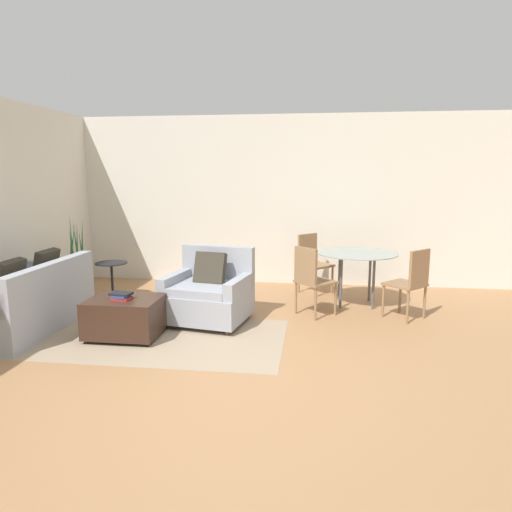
% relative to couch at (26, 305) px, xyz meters
% --- Properties ---
extents(ground_plane, '(20.00, 20.00, 0.00)m').
position_rel_couch_xyz_m(ground_plane, '(2.57, -0.94, -0.29)').
color(ground_plane, '#A3754C').
extents(wall_back, '(12.00, 0.06, 2.75)m').
position_rel_couch_xyz_m(wall_back, '(2.57, 2.74, 1.09)').
color(wall_back, silver).
rests_on(wall_back, ground_plane).
extents(wall_left, '(0.06, 12.00, 2.75)m').
position_rel_couch_xyz_m(wall_left, '(-0.58, 0.56, 1.09)').
color(wall_left, silver).
rests_on(wall_left, ground_plane).
extents(area_rug, '(2.76, 1.59, 0.01)m').
position_rel_couch_xyz_m(area_rug, '(1.66, -0.10, -0.29)').
color(area_rug, gray).
rests_on(area_rug, ground_plane).
extents(couch, '(0.93, 1.72, 0.89)m').
position_rel_couch_xyz_m(couch, '(0.00, 0.00, 0.00)').
color(couch, '#999EA8').
rests_on(couch, ground_plane).
extents(armchair, '(1.10, 1.02, 0.90)m').
position_rel_couch_xyz_m(armchair, '(2.06, 0.56, 0.06)').
color(armchair, '#999EA8').
rests_on(armchair, ground_plane).
extents(ottoman, '(0.78, 0.61, 0.45)m').
position_rel_couch_xyz_m(ottoman, '(1.26, -0.12, -0.05)').
color(ottoman, '#382319').
rests_on(ottoman, ground_plane).
extents(book_stack, '(0.25, 0.20, 0.07)m').
position_rel_couch_xyz_m(book_stack, '(1.25, -0.16, 0.20)').
color(book_stack, '#B72D28').
rests_on(book_stack, ottoman).
extents(tv_remote_primary, '(0.04, 0.15, 0.01)m').
position_rel_couch_xyz_m(tv_remote_primary, '(1.20, 0.04, 0.16)').
color(tv_remote_primary, '#B7B7BC').
rests_on(tv_remote_primary, ottoman).
extents(potted_plant, '(0.44, 0.44, 1.25)m').
position_rel_couch_xyz_m(potted_plant, '(-0.14, 1.43, -0.03)').
color(potted_plant, '#333338').
rests_on(potted_plant, ground_plane).
extents(side_table, '(0.46, 0.46, 0.54)m').
position_rel_couch_xyz_m(side_table, '(0.43, 1.39, 0.10)').
color(side_table, black).
rests_on(side_table, ground_plane).
extents(dining_table, '(1.11, 1.11, 0.74)m').
position_rel_couch_xyz_m(dining_table, '(3.93, 1.56, 0.37)').
color(dining_table, '#8C9E99').
rests_on(dining_table, ground_plane).
extents(dining_chair_near_left, '(0.59, 0.59, 0.90)m').
position_rel_couch_xyz_m(dining_chair_near_left, '(3.31, 0.94, 0.23)').
color(dining_chair_near_left, '#93704C').
rests_on(dining_chair_near_left, ground_plane).
extents(dining_chair_near_right, '(0.59, 0.59, 0.90)m').
position_rel_couch_xyz_m(dining_chair_near_right, '(4.54, 0.94, 0.23)').
color(dining_chair_near_right, '#93704C').
rests_on(dining_chair_near_right, ground_plane).
extents(dining_chair_far_left, '(0.59, 0.59, 0.90)m').
position_rel_couch_xyz_m(dining_chair_far_left, '(3.31, 2.17, 0.23)').
color(dining_chair_far_left, '#93704C').
rests_on(dining_chair_far_left, ground_plane).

